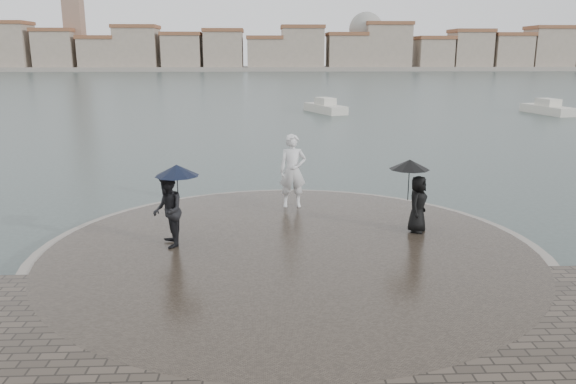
{
  "coord_description": "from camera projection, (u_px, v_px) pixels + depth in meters",
  "views": [
    {
      "loc": [
        -0.63,
        -9.58,
        5.01
      ],
      "look_at": [
        0.0,
        4.8,
        1.45
      ],
      "focal_mm": 35.0,
      "sensor_mm": 36.0,
      "label": 1
    }
  ],
  "objects": [
    {
      "name": "far_skyline",
      "position": [
        243.0,
        51.0,
        164.76
      ],
      "size": [
        260.0,
        20.0,
        37.0
      ],
      "color": "gray",
      "rests_on": "ground"
    },
    {
      "name": "visitor_right",
      "position": [
        415.0,
        190.0,
        14.83
      ],
      "size": [
        1.18,
        1.08,
        1.95
      ],
      "color": "black",
      "rests_on": "quay_tip"
    },
    {
      "name": "ground",
      "position": [
        299.0,
        328.0,
        10.52
      ],
      "size": [
        400.0,
        400.0,
        0.0
      ],
      "primitive_type": "plane",
      "color": "#2B3835",
      "rests_on": "ground"
    },
    {
      "name": "visitor_left",
      "position": [
        170.0,
        202.0,
        13.69
      ],
      "size": [
        1.24,
        1.16,
        2.04
      ],
      "color": "black",
      "rests_on": "quay_tip"
    },
    {
      "name": "statue",
      "position": [
        293.0,
        171.0,
        17.29
      ],
      "size": [
        0.84,
        0.56,
        2.27
      ],
      "primitive_type": "imported",
      "rotation": [
        0.0,
        0.0,
        0.02
      ],
      "color": "silver",
      "rests_on": "quay_tip"
    },
    {
      "name": "kerb_ring",
      "position": [
        290.0,
        255.0,
        13.88
      ],
      "size": [
        12.5,
        12.5,
        0.32
      ],
      "primitive_type": "cylinder",
      "color": "gray",
      "rests_on": "ground"
    },
    {
      "name": "quay_tip",
      "position": [
        290.0,
        254.0,
        13.87
      ],
      "size": [
        11.9,
        11.9,
        0.36
      ],
      "primitive_type": "cylinder",
      "color": "#2D261E",
      "rests_on": "ground"
    },
    {
      "name": "boats",
      "position": [
        435.0,
        109.0,
        48.29
      ],
      "size": [
        21.79,
        7.61,
        1.5
      ],
      "color": "beige",
      "rests_on": "ground"
    }
  ]
}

